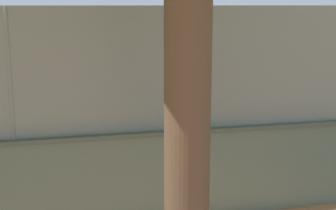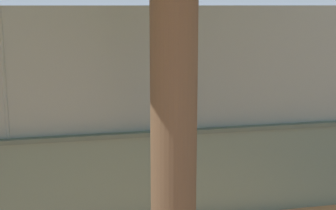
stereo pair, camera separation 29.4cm
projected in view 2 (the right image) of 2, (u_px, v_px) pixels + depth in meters
ground_plane at (193, 90)px, 22.64m from camera, size 260.00×260.00×0.00m
perimeter_wall at (334, 161)px, 9.57m from camera, size 31.15×1.39×1.69m
player_foreground_swinging at (184, 126)px, 11.69m from camera, size 0.79×1.24×1.72m
player_crossing_court at (81, 82)px, 18.47m from camera, size 1.16×0.75×1.70m
sports_ball at (231, 178)px, 10.74m from camera, size 0.24×0.24×0.24m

